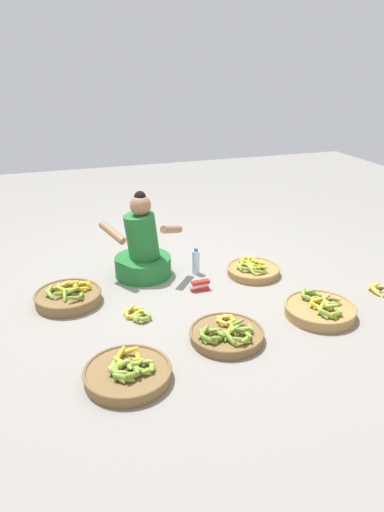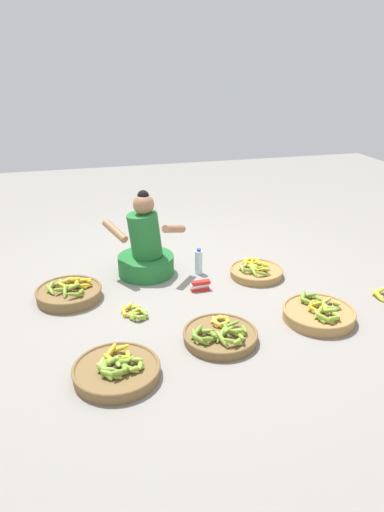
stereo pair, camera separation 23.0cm
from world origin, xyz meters
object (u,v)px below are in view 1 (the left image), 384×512
Objects in this scene: banana_basket_back_right at (253,269)px; loose_bananas_mid_left at (381,289)px; water_bottle at (196,262)px; banana_basket_near_vendor at (320,309)px; packet_carton_stack at (200,285)px; banana_basket_front_center at (227,334)px; banana_basket_mid_right at (68,296)px; vendor_woman_front at (142,249)px; banana_basket_front_left at (128,373)px; loose_bananas_back_left at (138,315)px.

banana_basket_back_right is 1.13m from loose_bananas_mid_left.
banana_basket_near_vendor is at bearing -57.62° from water_bottle.
packet_carton_stack is at bearing 136.44° from banana_basket_near_vendor.
banana_basket_front_center is 2.66× the size of loose_bananas_mid_left.
water_bottle is (1.19, 0.21, 0.06)m from banana_basket_mid_right.
loose_bananas_mid_left is (1.87, -1.00, -0.23)m from vendor_woman_front.
banana_basket_near_vendor is 0.83m from banana_basket_front_center.
water_bottle is (0.48, -0.12, -0.14)m from vendor_woman_front.
water_bottle is (0.16, 1.14, 0.07)m from banana_basket_front_center.
banana_basket_mid_right is at bearing 173.01° from packet_carton_stack.
banana_basket_front_center is at bearing -42.28° from banana_basket_mid_right.
banana_basket_mid_right reaches higher than banana_basket_near_vendor.
water_bottle is at bearing -14.17° from vendor_woman_front.
banana_basket_back_right is at bearing 0.40° from banana_basket_mid_right.
loose_bananas_back_left is (0.23, 0.73, -0.02)m from banana_basket_front_left.
banana_basket_back_right is at bearing 39.37° from banana_basket_front_left.
packet_carton_stack is at bearing 84.48° from banana_basket_front_center.
vendor_woman_front is 1.56m from banana_basket_front_left.
banana_basket_mid_right is 0.98× the size of banana_basket_front_left.
vendor_woman_front is 1.62× the size of banana_basket_back_right.
loose_bananas_back_left is 1.05× the size of water_bottle.
banana_basket_front_left is at bearing -169.14° from banana_basket_near_vendor.
vendor_woman_front is at bearing 151.95° from loose_bananas_mid_left.
banana_basket_mid_right is at bearing 155.41° from banana_basket_near_vendor.
banana_basket_mid_right is 1.39m from banana_basket_front_center.
loose_bananas_back_left is at bearing 72.57° from banana_basket_front_left.
banana_basket_mid_right is (-1.69, -0.01, 0.01)m from banana_basket_back_right.
banana_basket_front_left is 2.26× the size of water_bottle.
banana_basket_front_left reaches higher than packet_carton_stack.
banana_basket_front_left is at bearing -107.43° from loose_bananas_back_left.
banana_basket_front_left is 2.37m from loose_bananas_mid_left.
vendor_woman_front is 0.64m from packet_carton_stack.
banana_basket_near_vendor is 0.75m from loose_bananas_mid_left.
banana_basket_back_right is 1.84m from banana_basket_front_left.
banana_basket_near_vendor is 2.25× the size of water_bottle.
vendor_woman_front is 3.08× the size of loose_bananas_back_left.
banana_basket_front_center reaches higher than loose_bananas_mid_left.
vendor_woman_front reaches higher than water_bottle.
loose_bananas_back_left is (-1.36, 0.42, -0.03)m from banana_basket_near_vendor.
banana_basket_back_right is 0.54m from water_bottle.
banana_basket_front_left is at bearing -168.19° from loose_bananas_mid_left.
loose_bananas_mid_left is at bearing 13.86° from banana_basket_near_vendor.
banana_basket_back_right is (0.98, -0.31, -0.21)m from vendor_woman_front.
banana_basket_back_right is at bearing -17.84° from vendor_woman_front.
vendor_woman_front reaches higher than banana_basket_near_vendor.
packet_carton_stack is (-0.08, -0.34, -0.07)m from water_bottle.
banana_basket_front_center is 0.80m from packet_carton_stack.
banana_basket_front_center reaches higher than banana_basket_back_right.
banana_basket_front_left reaches higher than banana_basket_back_right.
banana_basket_mid_right is at bearing -179.60° from banana_basket_back_right.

